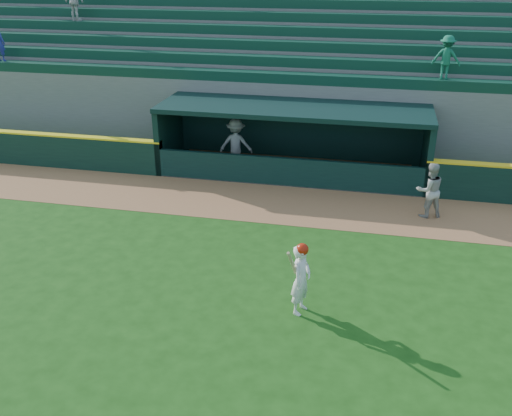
{
  "coord_description": "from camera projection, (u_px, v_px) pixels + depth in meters",
  "views": [
    {
      "loc": [
        2.84,
        -11.42,
        7.27
      ],
      "look_at": [
        0.0,
        1.6,
        1.3
      ],
      "focal_mm": 40.0,
      "sensor_mm": 36.0,
      "label": 1
    }
  ],
  "objects": [
    {
      "name": "ground",
      "position": [
        242.0,
        284.0,
        13.71
      ],
      "size": [
        120.0,
        120.0,
        0.0
      ],
      "primitive_type": "plane",
      "color": "#194711",
      "rests_on": "ground"
    },
    {
      "name": "warning_track",
      "position": [
        278.0,
        204.0,
        18.08
      ],
      "size": [
        40.0,
        3.0,
        0.01
      ],
      "primitive_type": "cube",
      "color": "#93603A",
      "rests_on": "ground"
    },
    {
      "name": "dugout_player_inside",
      "position": [
        236.0,
        144.0,
        20.75
      ],
      "size": [
        1.24,
        0.77,
        1.85
      ],
      "primitive_type": "imported",
      "rotation": [
        0.0,
        0.0,
        3.21
      ],
      "color": "#A4A49F",
      "rests_on": "ground"
    },
    {
      "name": "stands",
      "position": [
        311.0,
        80.0,
        23.95
      ],
      "size": [
        34.5,
        6.31,
        7.5
      ],
      "color": "slate",
      "rests_on": "ground"
    },
    {
      "name": "dugout_player_front",
      "position": [
        430.0,
        190.0,
        16.9
      ],
      "size": [
        0.99,
        0.88,
        1.69
      ],
      "primitive_type": "imported",
      "rotation": [
        0.0,
        0.0,
        3.49
      ],
      "color": "#A5A49F",
      "rests_on": "ground"
    },
    {
      "name": "dugout",
      "position": [
        294.0,
        135.0,
        20.29
      ],
      "size": [
        9.4,
        2.8,
        2.46
      ],
      "color": "slate",
      "rests_on": "ground"
    },
    {
      "name": "batter_at_plate",
      "position": [
        301.0,
        278.0,
        12.32
      ],
      "size": [
        0.54,
        0.82,
        1.7
      ],
      "color": "white",
      "rests_on": "ground"
    }
  ]
}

